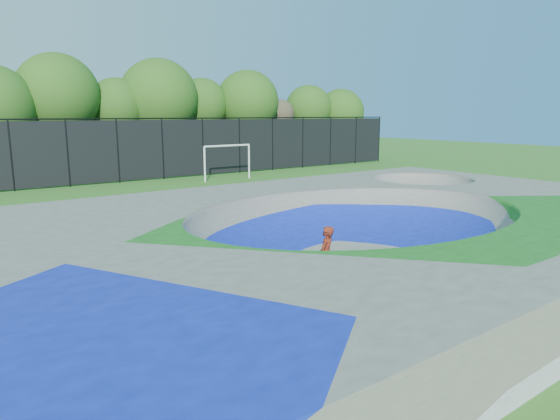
% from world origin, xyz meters
% --- Properties ---
extents(ground, '(120.00, 120.00, 0.00)m').
position_xyz_m(ground, '(0.00, 0.00, 0.00)').
color(ground, '#2F661C').
rests_on(ground, ground).
extents(skate_deck, '(22.00, 14.00, 1.50)m').
position_xyz_m(skate_deck, '(0.00, 0.00, 0.75)').
color(skate_deck, gray).
rests_on(skate_deck, ground).
extents(skater, '(0.67, 0.58, 1.54)m').
position_xyz_m(skater, '(-2.44, -1.23, 0.77)').
color(skater, red).
rests_on(skater, ground).
extents(skateboard, '(0.80, 0.54, 0.05)m').
position_xyz_m(skateboard, '(-2.44, -1.23, 0.03)').
color(skateboard, black).
rests_on(skateboard, ground).
extents(soccer_goal, '(3.50, 0.12, 2.31)m').
position_xyz_m(soccer_goal, '(6.18, 18.02, 1.61)').
color(soccer_goal, white).
rests_on(soccer_goal, ground).
extents(fence, '(48.09, 0.09, 4.04)m').
position_xyz_m(fence, '(0.00, 21.00, 2.10)').
color(fence, black).
rests_on(fence, ground).
extents(treeline, '(52.23, 6.44, 8.38)m').
position_xyz_m(treeline, '(-2.51, 25.79, 4.98)').
color(treeline, '#4A3125').
rests_on(treeline, ground).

